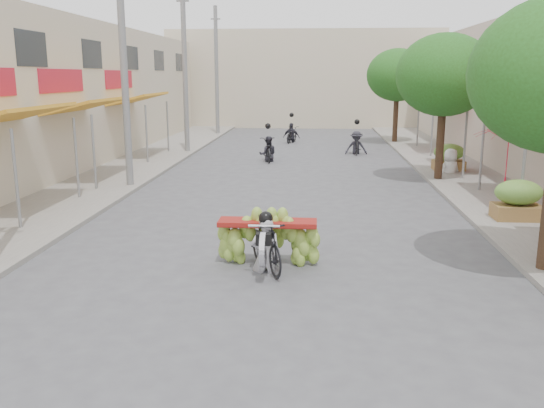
% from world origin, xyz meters
% --- Properties ---
extents(ground, '(120.00, 120.00, 0.00)m').
position_xyz_m(ground, '(0.00, 0.00, 0.00)').
color(ground, '#525257').
rests_on(ground, ground).
extents(sidewalk_left, '(4.00, 60.00, 0.12)m').
position_xyz_m(sidewalk_left, '(-7.00, 15.00, 0.06)').
color(sidewalk_left, gray).
rests_on(sidewalk_left, ground).
extents(sidewalk_right, '(4.00, 60.00, 0.12)m').
position_xyz_m(sidewalk_right, '(7.00, 15.00, 0.06)').
color(sidewalk_right, gray).
rests_on(sidewalk_right, ground).
extents(far_building, '(20.00, 6.00, 7.00)m').
position_xyz_m(far_building, '(0.00, 38.00, 3.50)').
color(far_building, beige).
rests_on(far_building, ground).
extents(utility_pole_mid, '(0.60, 0.24, 8.00)m').
position_xyz_m(utility_pole_mid, '(-5.40, 12.00, 4.03)').
color(utility_pole_mid, slate).
rests_on(utility_pole_mid, ground).
extents(utility_pole_far, '(0.60, 0.24, 8.00)m').
position_xyz_m(utility_pole_far, '(-5.40, 21.00, 4.03)').
color(utility_pole_far, slate).
rests_on(utility_pole_far, ground).
extents(utility_pole_back, '(0.60, 0.24, 8.00)m').
position_xyz_m(utility_pole_back, '(-5.40, 30.00, 4.03)').
color(utility_pole_back, slate).
rests_on(utility_pole_back, ground).
extents(street_tree_mid, '(3.40, 3.40, 5.25)m').
position_xyz_m(street_tree_mid, '(5.40, 14.00, 3.78)').
color(street_tree_mid, '#3A2719').
rests_on(street_tree_mid, ground).
extents(street_tree_far, '(3.40, 3.40, 5.25)m').
position_xyz_m(street_tree_far, '(5.40, 26.00, 3.78)').
color(street_tree_far, '#3A2719').
rests_on(street_tree_far, ground).
extents(produce_crate_mid, '(1.20, 0.88, 1.16)m').
position_xyz_m(produce_crate_mid, '(6.20, 8.00, 0.71)').
color(produce_crate_mid, olive).
rests_on(produce_crate_mid, ground).
extents(produce_crate_far, '(1.20, 0.88, 1.16)m').
position_xyz_m(produce_crate_far, '(6.20, 16.00, 0.71)').
color(produce_crate_far, olive).
rests_on(produce_crate_far, ground).
extents(banana_motorbike, '(2.20, 1.92, 2.03)m').
position_xyz_m(banana_motorbike, '(-0.01, 3.96, 0.68)').
color(banana_motorbike, black).
rests_on(banana_motorbike, ground).
extents(market_umbrella, '(2.05, 2.05, 1.75)m').
position_xyz_m(market_umbrella, '(6.23, 9.17, 2.48)').
color(market_umbrella, red).
rests_on(market_umbrella, ground).
extents(pedestrian, '(1.06, 0.89, 1.84)m').
position_xyz_m(pedestrian, '(6.14, 15.39, 1.04)').
color(pedestrian, white).
rests_on(pedestrian, ground).
extents(bg_motorbike_a, '(0.93, 1.89, 1.95)m').
position_xyz_m(bg_motorbike_a, '(-1.19, 18.59, 0.72)').
color(bg_motorbike_a, black).
rests_on(bg_motorbike_a, ground).
extents(bg_motorbike_b, '(1.06, 1.88, 1.95)m').
position_xyz_m(bg_motorbike_b, '(2.92, 21.27, 0.83)').
color(bg_motorbike_b, black).
rests_on(bg_motorbike_b, ground).
extents(bg_motorbike_c, '(1.07, 1.69, 1.95)m').
position_xyz_m(bg_motorbike_c, '(-0.45, 26.00, 0.80)').
color(bg_motorbike_c, black).
rests_on(bg_motorbike_c, ground).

